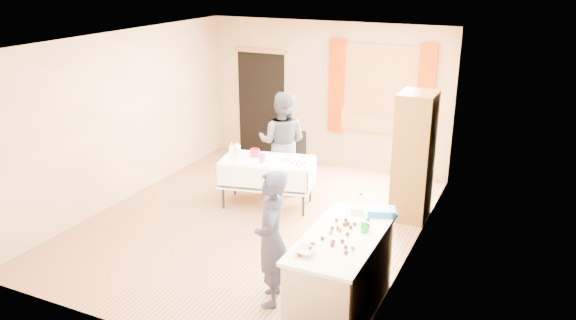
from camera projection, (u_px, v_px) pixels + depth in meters
The scene contains 29 objects.
floor at pixel (254, 222), 8.12m from camera, with size 4.50×5.50×0.02m, color #9E7047.
ceiling at pixel (250, 39), 7.25m from camera, with size 4.50×5.50×0.02m, color white.
wall_back at pixel (326, 95), 10.04m from camera, with size 4.50×0.02×2.60m, color tan.
wall_front at pixel (114, 212), 5.33m from camera, with size 4.50×0.02×2.60m, color tan.
wall_left at pixel (123, 117), 8.59m from camera, with size 0.02×5.50×2.60m, color tan.
wall_right at pixel (417, 159), 6.78m from camera, with size 0.02×5.50×2.60m, color tan.
window_frame at pixel (380, 90), 9.54m from camera, with size 1.32×0.06×1.52m, color olive.
window_pane at pixel (380, 90), 9.53m from camera, with size 1.20×0.02×1.40m, color white.
curtain_left at pixel (336, 86), 9.81m from camera, with size 0.28×0.06×1.65m, color #A32E00.
curtain_right at pixel (426, 94), 9.18m from camera, with size 0.28×0.06×1.65m, color #A32E00.
doorway at pixel (261, 104), 10.64m from camera, with size 0.95×0.04×2.00m, color black.
door_lintel at pixel (260, 50), 10.27m from camera, with size 1.05×0.06×0.08m, color olive.
cabinet at pixel (414, 157), 7.97m from camera, with size 0.50×0.60×1.86m, color brown.
counter at pixel (341, 275), 5.87m from camera, with size 0.74×1.56×0.91m.
party_table at pixel (267, 178), 8.53m from camera, with size 1.52×1.00×0.75m.
chair at pixel (292, 169), 9.37m from camera, with size 0.39×0.39×0.93m.
girl at pixel (271, 239), 5.97m from camera, with size 0.55×0.65×1.53m, color #22243D.
woman at pixel (282, 142), 8.98m from camera, with size 0.91×0.77×1.65m, color black.
soda_can at pixel (364, 227), 5.77m from camera, with size 0.07×0.07×0.12m, color #05971D.
mixing_bowl at pixel (305, 251), 5.36m from camera, with size 0.21×0.21×0.05m, color white.
foam_block at pixel (357, 211), 6.20m from camera, with size 0.15×0.10×0.08m, color white.
blue_basket at pixel (382, 212), 6.17m from camera, with size 0.30×0.20×0.08m, color blue.
pitcher at pixel (237, 153), 8.37m from camera, with size 0.11×0.11×0.22m, color silver.
cup_red at pixel (255, 153), 8.52m from camera, with size 0.21×0.21×0.12m, color red.
cup_rainbow at pixel (262, 159), 8.26m from camera, with size 0.15×0.15×0.12m, color red.
small_bowl at pixel (289, 157), 8.42m from camera, with size 0.23×0.23×0.06m, color white.
pastry_tray at pixel (298, 164), 8.19m from camera, with size 0.28×0.20×0.02m, color white.
bottle at pixel (232, 148), 8.66m from camera, with size 0.10×0.10×0.17m, color white.
cake_balls at pixel (340, 234), 5.70m from camera, with size 0.47×1.06×0.04m.
Camera 1 is at (3.56, -6.46, 3.54)m, focal length 35.00 mm.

